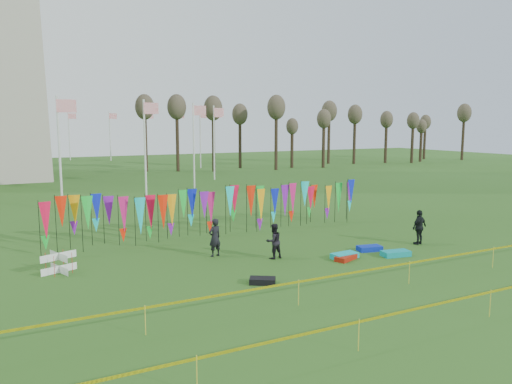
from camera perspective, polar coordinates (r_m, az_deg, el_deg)
name	(u,v)px	position (r m, az deg, el deg)	size (l,w,h in m)	color
ground	(303,277)	(20.25, 5.42, -9.69)	(160.00, 160.00, 0.00)	#264E16
banner_row	(221,204)	(27.73, -4.04, -1.41)	(18.64, 0.64, 2.52)	black
caution_tape_near	(337,276)	(17.91, 9.28, -9.50)	(26.00, 0.02, 0.90)	#FAF805
caution_tape_far	(414,311)	(15.31, 17.57, -12.81)	(26.00, 0.02, 0.90)	#FAF805
tree_line	(326,123)	(73.70, 8.06, 7.82)	(53.92, 1.92, 7.84)	#36291B
box_kite	(59,263)	(22.11, -21.60, -7.54)	(0.78, 0.78, 0.86)	red
person_left	(215,238)	(23.09, -4.73, -5.21)	(0.65, 0.47, 1.77)	black
person_mid	(274,241)	(22.68, 2.03, -5.63)	(0.78, 0.48, 1.61)	black
person_right	(419,227)	(26.59, 18.16, -3.84)	(1.04, 0.59, 1.77)	black
kite_bag_turquoise	(345,256)	(23.22, 10.09, -7.17)	(1.23, 0.62, 0.25)	#0CB5C1
kite_bag_blue	(369,248)	(24.78, 12.84, -6.29)	(1.15, 0.60, 0.24)	#0B28B9
kite_bag_red	(346,258)	(22.94, 10.23, -7.40)	(1.16, 0.53, 0.21)	#AD1E0B
kite_bag_black	(262,281)	(19.39, 0.74, -10.11)	(0.98, 0.57, 0.23)	black
kite_bag_teal	(396,253)	(24.11, 15.67, -6.77)	(1.31, 0.63, 0.25)	#0B979F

